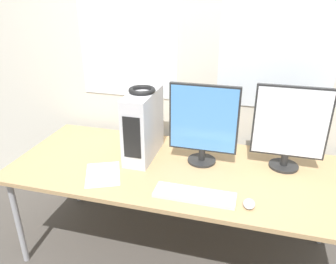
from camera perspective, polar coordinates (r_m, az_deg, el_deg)
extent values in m
cube|color=beige|center=(2.50, 5.36, 13.19)|extent=(8.00, 0.06, 2.70)
cube|color=white|center=(2.59, -7.37, 20.10)|extent=(0.79, 0.01, 1.29)
cube|color=white|center=(2.40, 19.27, 18.71)|extent=(0.79, 0.01, 1.29)
cube|color=tan|center=(2.19, 1.87, -6.53)|extent=(2.23, 0.92, 0.03)
cylinder|color=#99999E|center=(2.54, -24.66, -13.97)|extent=(0.04, 0.04, 0.69)
cylinder|color=#99999E|center=(3.04, -15.90, -5.92)|extent=(0.04, 0.04, 0.69)
cylinder|color=#99999E|center=(2.73, 25.98, -11.42)|extent=(0.04, 0.04, 0.69)
cube|color=silver|center=(2.24, -4.34, 1.24)|extent=(0.16, 0.43, 0.46)
cube|color=black|center=(2.06, -6.32, -1.03)|extent=(0.11, 0.00, 0.28)
torus|color=black|center=(2.16, -4.54, 7.29)|extent=(0.18, 0.18, 0.03)
cylinder|color=black|center=(2.26, 5.87, -4.93)|extent=(0.19, 0.19, 0.02)
cylinder|color=black|center=(2.24, 5.92, -3.81)|extent=(0.04, 0.04, 0.08)
cube|color=black|center=(2.13, 6.22, 2.33)|extent=(0.45, 0.03, 0.46)
cube|color=#4C8CD8|center=(2.11, 6.14, 2.17)|extent=(0.43, 0.00, 0.43)
cylinder|color=black|center=(2.32, 19.45, -5.56)|extent=(0.19, 0.19, 0.02)
cylinder|color=black|center=(2.29, 19.63, -4.47)|extent=(0.04, 0.04, 0.08)
cube|color=black|center=(2.19, 20.58, 1.61)|extent=(0.46, 0.03, 0.47)
cube|color=white|center=(2.17, 20.60, 1.45)|extent=(0.43, 0.00, 0.44)
cube|color=silver|center=(1.91, 4.64, -10.89)|extent=(0.47, 0.14, 0.02)
cube|color=white|center=(1.90, 4.65, -10.61)|extent=(0.43, 0.12, 0.00)
ellipsoid|color=#B2B2B7|center=(1.89, 13.95, -12.03)|extent=(0.07, 0.10, 0.03)
cube|color=#99999E|center=(2.20, -11.57, -6.34)|extent=(0.11, 0.14, 0.01)
cube|color=white|center=(2.15, -11.27, -7.22)|extent=(0.31, 0.36, 0.00)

